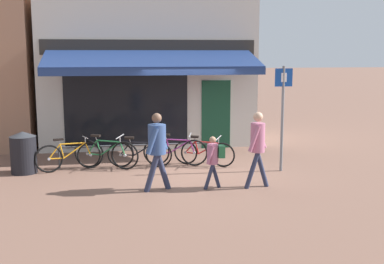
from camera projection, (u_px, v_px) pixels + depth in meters
The scene contains 13 objects.
ground_plane at pixel (197, 171), 12.05m from camera, with size 160.00×160.00×0.00m, color brown.
shop_front at pixel (147, 70), 15.75m from camera, with size 6.66×4.74×4.72m.
bike_rack_rail at pixel (139, 147), 12.59m from camera, with size 4.17×0.04×0.57m.
bicycle_orange at pixel (70, 156), 12.08m from camera, with size 1.68×0.68×0.84m.
bicycle_green at pixel (106, 154), 12.26m from camera, with size 1.65×0.80×0.88m.
bicycle_black at pixel (139, 154), 12.37m from camera, with size 1.67×0.61×0.85m.
bicycle_purple at pixel (175, 151), 12.60m from camera, with size 1.67×0.64×0.85m.
bicycle_red at pixel (204, 152), 12.58m from camera, with size 1.52×0.88×0.80m.
pedestrian_adult at pixel (258, 141), 10.43m from camera, with size 0.60×0.42×1.69m.
pedestrian_child at pixel (214, 156), 10.41m from camera, with size 0.48×0.37×1.16m.
pedestrian_second_adult at pixel (157, 144), 10.23m from camera, with size 0.62×0.57×1.69m.
litter_bin at pixel (23, 152), 11.78m from camera, with size 0.64×0.64×1.04m.
parking_sign at pixel (283, 108), 11.83m from camera, with size 0.44×0.07×2.62m.
Camera 1 is at (-2.06, -11.55, 2.93)m, focal length 45.00 mm.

